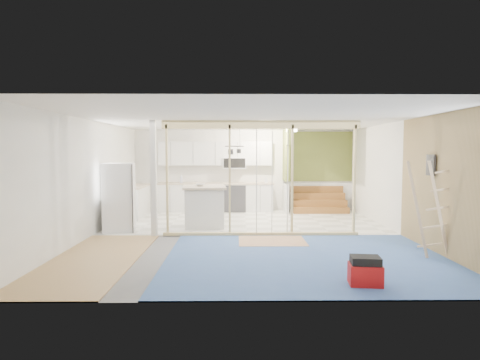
{
  "coord_description": "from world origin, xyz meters",
  "views": [
    {
      "loc": [
        -0.27,
        -8.94,
        1.89
      ],
      "look_at": [
        -0.16,
        0.6,
        1.23
      ],
      "focal_mm": 30.0,
      "sensor_mm": 36.0,
      "label": 1
    }
  ],
  "objects_px": {
    "fridge": "(120,197)",
    "island": "(204,207)",
    "ladder": "(431,209)",
    "toolbox": "(365,272)"
  },
  "relations": [
    {
      "from": "fridge",
      "to": "ladder",
      "type": "bearing_deg",
      "value": -30.94
    },
    {
      "from": "fridge",
      "to": "toolbox",
      "type": "xyz_separation_m",
      "value": [
        4.6,
        -3.97,
        -0.61
      ]
    },
    {
      "from": "ladder",
      "to": "island",
      "type": "bearing_deg",
      "value": 161.43
    },
    {
      "from": "toolbox",
      "to": "ladder",
      "type": "distance_m",
      "value": 2.3
    },
    {
      "from": "toolbox",
      "to": "ladder",
      "type": "xyz_separation_m",
      "value": [
        1.63,
        1.47,
        0.68
      ]
    },
    {
      "from": "fridge",
      "to": "island",
      "type": "relative_size",
      "value": 1.41
    },
    {
      "from": "toolbox",
      "to": "ladder",
      "type": "bearing_deg",
      "value": 48.81
    },
    {
      "from": "island",
      "to": "ladder",
      "type": "relative_size",
      "value": 0.67
    },
    {
      "from": "toolbox",
      "to": "ladder",
      "type": "relative_size",
      "value": 0.28
    },
    {
      "from": "fridge",
      "to": "island",
      "type": "distance_m",
      "value": 2.06
    }
  ]
}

